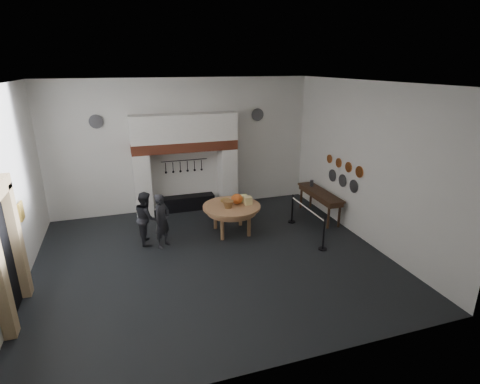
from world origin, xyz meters
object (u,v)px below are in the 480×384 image
object	(u,v)px
visitor_near	(162,221)
barrier_post_near	(324,235)
visitor_far	(146,218)
side_table	(320,192)
iron_range	(187,203)
work_table	(232,207)
barrier_post_far	(292,209)

from	to	relation	value
visitor_near	barrier_post_near	size ratio (longest dim) A/B	1.74
visitor_far	side_table	bearing A→B (deg)	-89.80
iron_range	work_table	bearing A→B (deg)	-67.40
visitor_near	visitor_far	world-z (taller)	visitor_near
iron_range	barrier_post_near	world-z (taller)	barrier_post_near
visitor_far	iron_range	bearing A→B (deg)	-36.75
side_table	barrier_post_near	bearing A→B (deg)	-116.32
work_table	visitor_far	bearing A→B (deg)	177.64
work_table	barrier_post_far	xyz separation A→B (m)	(2.09, 0.12, -0.39)
work_table	side_table	size ratio (longest dim) A/B	0.79
barrier_post_near	visitor_far	bearing A→B (deg)	156.71
visitor_far	side_table	xyz separation A→B (m)	(5.66, 0.16, 0.10)
side_table	visitor_far	bearing A→B (deg)	-178.40
work_table	side_table	world-z (taller)	side_table
visitor_far	barrier_post_near	bearing A→B (deg)	-114.68
iron_range	work_table	world-z (taller)	work_table
iron_range	barrier_post_near	xyz separation A→B (m)	(3.04, -4.17, 0.20)
iron_range	visitor_far	size ratio (longest dim) A/B	1.24
visitor_far	barrier_post_far	xyz separation A→B (m)	(4.60, 0.02, -0.32)
work_table	side_table	distance (m)	3.16
iron_range	visitor_near	distance (m)	2.89
iron_range	side_table	size ratio (longest dim) A/B	0.86
barrier_post_near	barrier_post_far	distance (m)	2.00
iron_range	work_table	xyz separation A→B (m)	(0.96, -2.30, 0.59)
iron_range	barrier_post_far	xyz separation A→B (m)	(3.04, -2.17, 0.20)
visitor_near	barrier_post_far	bearing A→B (deg)	-38.10
visitor_far	barrier_post_near	size ratio (longest dim) A/B	1.70
visitor_near	visitor_far	size ratio (longest dim) A/B	1.02
barrier_post_far	iron_range	bearing A→B (deg)	144.49
visitor_far	side_table	world-z (taller)	visitor_far
side_table	visitor_near	bearing A→B (deg)	-173.94
iron_range	barrier_post_far	world-z (taller)	barrier_post_far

